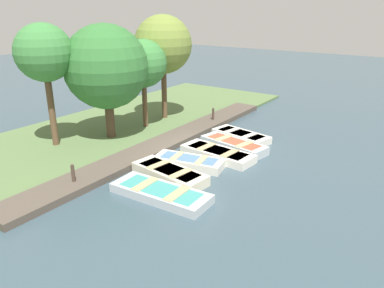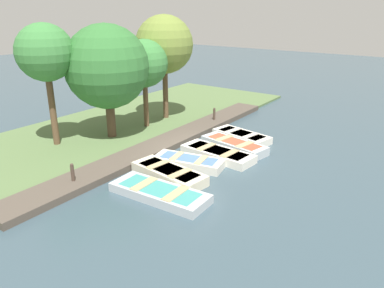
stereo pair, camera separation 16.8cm
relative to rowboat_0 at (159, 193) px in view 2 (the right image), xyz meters
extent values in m
plane|color=#384C56|center=(-1.46, 3.95, -0.16)|extent=(80.00, 80.00, 0.00)
cube|color=#567042|center=(-6.46, 3.95, -0.10)|extent=(8.00, 24.00, 0.12)
cube|color=#51473D|center=(-2.96, 3.95, -0.03)|extent=(1.39, 16.16, 0.26)
cube|color=#B2BCC1|center=(0.00, 0.00, -0.01)|extent=(3.49, 1.39, 0.30)
cube|color=teal|center=(0.00, 0.00, 0.13)|extent=(2.86, 1.09, 0.02)
cube|color=tan|center=(0.65, 0.03, 0.16)|extent=(0.39, 1.15, 0.03)
cube|color=tan|center=(-0.65, -0.03, 0.16)|extent=(0.39, 1.15, 0.03)
cube|color=beige|center=(-0.64, 1.30, 0.03)|extent=(3.12, 1.45, 0.39)
cube|color=teal|center=(-0.64, 1.30, 0.21)|extent=(2.56, 1.15, 0.03)
cube|color=tan|center=(-0.08, 1.23, 0.24)|extent=(0.42, 1.03, 0.03)
cube|color=tan|center=(-1.21, 1.37, 0.24)|extent=(0.42, 1.03, 0.03)
cube|color=silver|center=(-0.71, 2.64, 0.01)|extent=(2.92, 1.58, 0.35)
cube|color=#4C709E|center=(-0.71, 2.64, 0.17)|extent=(2.38, 1.26, 0.03)
cube|color=tan|center=(-0.20, 2.75, 0.20)|extent=(0.47, 0.97, 0.03)
cube|color=tan|center=(-1.23, 2.53, 0.20)|extent=(0.47, 0.97, 0.03)
cube|color=silver|center=(-0.25, 4.06, 0.01)|extent=(3.26, 1.41, 0.34)
cube|color=#994C33|center=(-0.25, 4.06, 0.17)|extent=(2.67, 1.11, 0.03)
cube|color=tan|center=(0.35, 4.01, 0.19)|extent=(0.41, 1.08, 0.03)
cube|color=tan|center=(-0.85, 4.11, 0.19)|extent=(0.41, 1.08, 0.03)
cube|color=#B2BCC1|center=(-0.18, 5.31, 0.03)|extent=(3.22, 1.57, 0.38)
cube|color=#994C33|center=(-0.18, 5.31, 0.20)|extent=(2.63, 1.25, 0.03)
cube|color=tan|center=(0.40, 5.20, 0.23)|extent=(0.48, 0.99, 0.03)
cube|color=tan|center=(-0.75, 5.41, 0.23)|extent=(0.48, 0.99, 0.03)
cube|color=silver|center=(-0.51, 6.63, 0.01)|extent=(2.95, 1.63, 0.34)
cube|color=teal|center=(-0.51, 6.63, 0.17)|extent=(2.41, 1.29, 0.03)
cube|color=beige|center=(0.01, 6.53, 0.19)|extent=(0.47, 1.06, 0.03)
cube|color=beige|center=(-1.03, 6.73, 0.19)|extent=(0.47, 1.06, 0.03)
cylinder|color=#47382D|center=(-2.91, -1.19, 0.26)|extent=(0.13, 0.13, 0.83)
sphere|color=#47382D|center=(-2.91, -1.19, 0.69)|extent=(0.11, 0.11, 0.11)
cylinder|color=#47382D|center=(-2.91, 7.98, 0.26)|extent=(0.13, 0.13, 0.83)
sphere|color=#47382D|center=(-2.91, 7.98, 0.69)|extent=(0.11, 0.11, 0.11)
cylinder|color=brown|center=(-6.88, 0.99, 1.59)|extent=(0.28, 0.28, 3.51)
sphere|color=#3D7F3D|center=(-6.88, 0.99, 4.01)|extent=(2.42, 2.42, 2.42)
cylinder|color=#4C3828|center=(-5.65, 3.19, 1.03)|extent=(0.42, 0.42, 2.38)
sphere|color=#337033|center=(-5.65, 3.19, 3.26)|extent=(3.79, 3.79, 3.79)
cylinder|color=brown|center=(-5.40, 5.38, 1.18)|extent=(0.25, 0.25, 2.69)
sphere|color=#3D7F3D|center=(-5.40, 5.38, 3.18)|extent=(2.35, 2.35, 2.35)
cylinder|color=brown|center=(-5.58, 7.19, 1.47)|extent=(0.29, 0.29, 3.25)
sphere|color=olive|center=(-5.58, 7.19, 3.93)|extent=(3.04, 3.04, 3.04)
camera|label=1|loc=(7.17, -8.48, 5.82)|focal=35.00mm
camera|label=2|loc=(7.31, -8.39, 5.82)|focal=35.00mm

